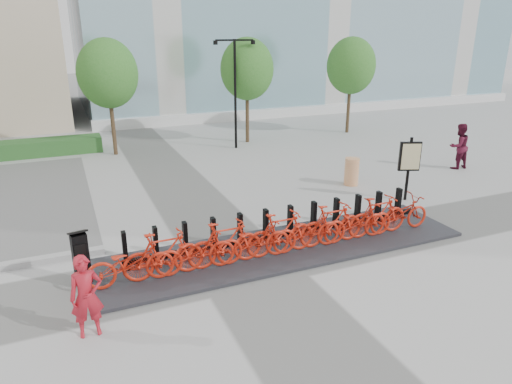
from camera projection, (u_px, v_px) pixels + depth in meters
name	position (u px, v px, depth m)	size (l,w,h in m)	color
ground	(242.00, 263.00, 11.00)	(120.00, 120.00, 0.00)	#A8A7A5
hedge_b	(32.00, 148.00, 20.50)	(6.00, 1.20, 0.70)	#256C2B
tree_1	(108.00, 74.00, 19.69)	(2.60, 2.60, 5.10)	#493824
tree_2	(247.00, 69.00, 22.09)	(2.60, 2.60, 5.10)	#493824
tree_3	(351.00, 66.00, 24.31)	(2.60, 2.60, 5.10)	#493824
streetlamp	(235.00, 82.00, 21.00)	(2.00, 0.20, 5.00)	black
dock_pad	(285.00, 247.00, 11.73)	(9.60, 2.40, 0.08)	#29292E
dock_rail_posts	(279.00, 223.00, 12.01)	(8.02, 0.50, 0.85)	black
bike_0	(131.00, 263.00, 9.81)	(0.66, 1.88, 0.99)	red
bike_1	(164.00, 255.00, 10.06)	(0.52, 1.82, 1.10)	red
bike_2	(195.00, 251.00, 10.34)	(0.66, 1.88, 0.99)	red
bike_3	(225.00, 243.00, 10.59)	(0.52, 1.82, 1.10)	red
bike_4	(254.00, 240.00, 10.87)	(0.66, 1.88, 0.99)	red
bike_5	(281.00, 233.00, 11.12)	(0.52, 1.82, 1.10)	red
bike_6	(307.00, 231.00, 11.41)	(0.66, 1.88, 0.99)	red
bike_7	(331.00, 224.00, 11.66)	(0.52, 1.82, 1.10)	red
bike_8	(355.00, 222.00, 11.94)	(0.66, 1.88, 0.99)	red
bike_9	(378.00, 216.00, 12.19)	(0.52, 1.82, 1.10)	red
bike_10	(399.00, 214.00, 12.47)	(0.66, 1.88, 0.99)	red
kiosk	(81.00, 257.00, 9.85)	(0.43, 0.38, 1.26)	black
worker_red	(86.00, 296.00, 8.16)	(0.58, 0.38, 1.59)	#AD1825
pedestrian	(459.00, 146.00, 18.42)	(0.90, 0.70, 1.84)	#4E1024
construction_barrel	(352.00, 172.00, 16.53)	(0.52, 0.52, 1.00)	orange
map_sign	(410.00, 159.00, 14.73)	(0.68, 0.35, 2.11)	black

